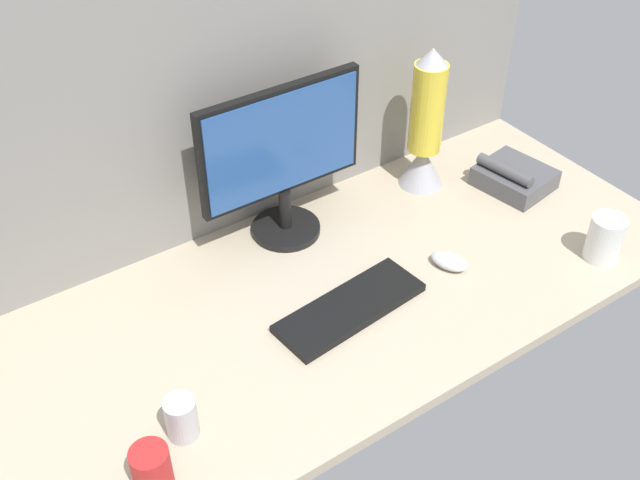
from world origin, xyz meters
The scene contains 10 objects.
ground_plane centered at (0.00, 0.00, -1.50)cm, with size 180.00×80.00×3.00cm, color tan.
cubicle_wall_back centered at (0.00, 37.50, 37.48)cm, with size 180.00×5.00×74.96cm.
monitor centered at (2.00, 25.13, 23.19)cm, with size 44.35×18.00×41.52cm.
keyboard centered at (-1.60, -9.12, 1.00)cm, with size 37.00×13.00×2.00cm, color black.
mouse centered at (27.93, -10.14, 1.70)cm, with size 5.60×9.60×3.40cm, color silver.
mug_red_plastic centered at (-58.79, -26.06, 4.90)cm, with size 7.41×7.41×9.79cm.
mug_ceramic_white centered at (62.12, -28.88, 6.06)cm, with size 12.57×8.62×12.08cm.
mug_steel centered at (-49.08, -18.58, 4.72)cm, with size 6.45×6.45×9.44cm.
lava_lamp centered at (45.60, 21.81, 17.31)cm, with size 12.61×12.61×41.26cm.
desk_phone centered at (65.90, 5.70, 3.19)cm, with size 19.90×21.54×8.80cm.
Camera 1 is at (-79.86, -111.82, 126.35)cm, focal length 43.33 mm.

